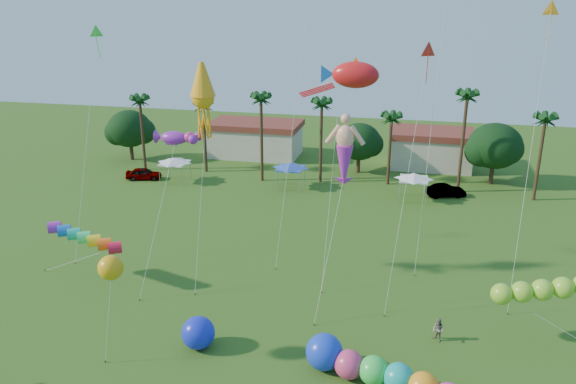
% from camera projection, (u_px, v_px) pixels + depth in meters
% --- Properties ---
extents(tree_line, '(69.46, 8.91, 11.00)m').
position_uv_depth(tree_line, '(379.00, 143.00, 68.70)').
color(tree_line, '#3A2819').
rests_on(tree_line, ground).
extents(buildings_row, '(35.00, 7.00, 4.00)m').
position_uv_depth(buildings_row, '(333.00, 146.00, 76.40)').
color(buildings_row, beige).
rests_on(buildings_row, ground).
extents(tent_row, '(31.00, 4.00, 0.60)m').
position_uv_depth(tent_row, '(289.00, 167.00, 64.20)').
color(tent_row, white).
rests_on(tent_row, ground).
extents(car_a, '(4.54, 2.68, 1.45)m').
position_uv_depth(car_a, '(144.00, 174.00, 68.54)').
color(car_a, '#4C4C54').
rests_on(car_a, ground).
extents(car_b, '(4.52, 2.66, 1.41)m').
position_uv_depth(car_b, '(446.00, 191.00, 62.52)').
color(car_b, '#4C4C54').
rests_on(car_b, ground).
extents(spectator_b, '(0.98, 0.99, 1.61)m').
position_uv_depth(spectator_b, '(438.00, 330.00, 36.03)').
color(spectator_b, gray).
rests_on(spectator_b, ground).
extents(caterpillar_inflatable, '(10.63, 5.33, 2.22)m').
position_uv_depth(caterpillar_inflatable, '(386.00, 376.00, 31.45)').
color(caterpillar_inflatable, '#DA396F').
rests_on(caterpillar_inflatable, ground).
extents(blue_ball, '(2.11, 2.11, 2.11)m').
position_uv_depth(blue_ball, '(198.00, 333.00, 35.26)').
color(blue_ball, '#1828DC').
rests_on(blue_ball, ground).
extents(rainbow_tube, '(9.11, 3.11, 3.90)m').
position_uv_depth(rainbow_tube, '(95.00, 246.00, 42.03)').
color(rainbow_tube, red).
rests_on(rainbow_tube, ground).
extents(green_worm, '(10.22, 2.00, 4.16)m').
position_uv_depth(green_worm, '(502.00, 294.00, 35.31)').
color(green_worm, '#88CD2D').
rests_on(green_worm, ground).
extents(orange_ball_kite, '(1.71, 1.71, 6.99)m').
position_uv_depth(orange_ball_kite, '(111.00, 268.00, 32.37)').
color(orange_ball_kite, '#E7A212').
rests_on(orange_ball_kite, ground).
extents(merman_kite, '(2.26, 5.77, 13.19)m').
position_uv_depth(merman_kite, '(345.00, 155.00, 38.71)').
color(merman_kite, '#F4A68A').
rests_on(merman_kite, ground).
extents(fish_kite, '(5.47, 6.80, 16.67)m').
position_uv_depth(fish_kite, '(355.00, 75.00, 42.00)').
color(fish_kite, red).
rests_on(fish_kite, ground).
extents(squid_kite, '(2.36, 4.61, 16.85)m').
position_uv_depth(squid_kite, '(203.00, 98.00, 40.40)').
color(squid_kite, '#FF9F14').
rests_on(squid_kite, ground).
extents(lobster_kite, '(4.07, 6.34, 11.90)m').
position_uv_depth(lobster_kite, '(174.00, 138.00, 41.62)').
color(lobster_kite, purple).
rests_on(lobster_kite, ground).
extents(delta_kite_red, '(2.29, 5.02, 18.32)m').
position_uv_depth(delta_kite_red, '(428.00, 55.00, 37.14)').
color(delta_kite_red, red).
rests_on(delta_kite_red, ground).
extents(delta_kite_yellow, '(1.37, 3.99, 20.90)m').
position_uv_depth(delta_kite_yellow, '(550.00, 15.00, 36.10)').
color(delta_kite_yellow, orange).
rests_on(delta_kite_yellow, ground).
extents(delta_kite_green, '(2.10, 5.10, 19.02)m').
position_uv_depth(delta_kite_green, '(96.00, 37.00, 44.70)').
color(delta_kite_green, '#37EB39').
rests_on(delta_kite_green, ground).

